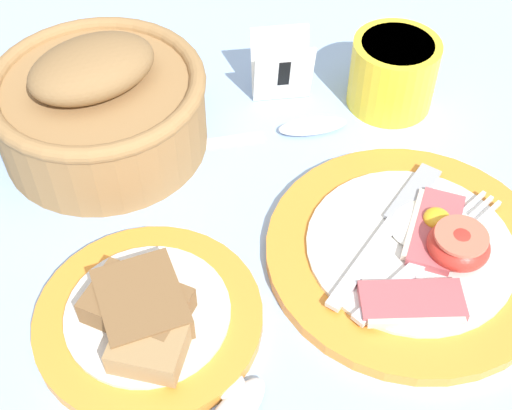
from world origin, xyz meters
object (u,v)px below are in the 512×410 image
(bread_basket, at_px, (100,105))
(teaspoon_stray, at_px, (241,400))
(sugar_cup, at_px, (393,72))
(teaspoon_near_cup, at_px, (286,130))
(breakfast_plate, at_px, (414,249))
(number_card, at_px, (282,68))
(bread_plate, at_px, (147,318))

(bread_basket, bearing_deg, teaspoon_stray, -80.92)
(sugar_cup, height_order, teaspoon_near_cup, sugar_cup)
(breakfast_plate, relative_size, sugar_cup, 2.80)
(bread_basket, xyz_separation_m, teaspoon_stray, (0.05, -0.31, -0.04))
(breakfast_plate, distance_m, number_card, 0.24)
(breakfast_plate, distance_m, bread_plate, 0.23)
(teaspoon_near_cup, distance_m, teaspoon_stray, 0.29)
(bread_basket, bearing_deg, sugar_cup, -4.63)
(bread_basket, bearing_deg, bread_plate, -90.74)
(sugar_cup, relative_size, bread_basket, 0.43)
(bread_plate, bearing_deg, bread_basket, 89.26)
(teaspoon_stray, bearing_deg, bread_basket, -10.22)
(bread_basket, xyz_separation_m, number_card, (0.19, 0.02, -0.01))
(breakfast_plate, height_order, teaspoon_stray, breakfast_plate)
(number_card, relative_size, teaspoon_near_cup, 0.38)
(number_card, relative_size, teaspoon_stray, 0.39)
(bread_plate, bearing_deg, number_card, 51.59)
(bread_plate, bearing_deg, teaspoon_stray, -58.14)
(breakfast_plate, bearing_deg, bread_plate, -179.07)
(number_card, height_order, teaspoon_near_cup, number_card)
(breakfast_plate, bearing_deg, sugar_cup, 71.67)
(number_card, xyz_separation_m, teaspoon_near_cup, (-0.01, -0.06, -0.03))
(bread_basket, bearing_deg, teaspoon_near_cup, -12.93)
(sugar_cup, bearing_deg, bread_basket, 175.37)
(teaspoon_stray, bearing_deg, number_card, -42.45)
(teaspoon_near_cup, bearing_deg, teaspoon_stray, -109.73)
(number_card, bearing_deg, breakfast_plate, -70.83)
(sugar_cup, relative_size, number_card, 1.20)
(bread_plate, bearing_deg, sugar_cup, 34.00)
(teaspoon_stray, bearing_deg, bread_plate, 12.55)
(bread_plate, bearing_deg, teaspoon_near_cup, 46.00)
(teaspoon_stray, bearing_deg, breakfast_plate, -83.29)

